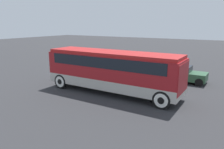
# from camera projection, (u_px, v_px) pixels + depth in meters

# --- Properties ---
(ground_plane) EXTENTS (120.00, 120.00, 0.00)m
(ground_plane) POSITION_uv_depth(u_px,v_px,m) (112.00, 92.00, 16.32)
(ground_plane) COLOR #2D2D30
(tour_bus) EXTENTS (10.23, 2.63, 3.08)m
(tour_bus) POSITION_uv_depth(u_px,v_px,m) (113.00, 68.00, 15.84)
(tour_bus) COLOR #B7B2A8
(tour_bus) RESTS_ON ground_plane
(parked_car_near) EXTENTS (4.65, 1.88, 1.43)m
(parked_car_near) POSITION_uv_depth(u_px,v_px,m) (106.00, 67.00, 22.26)
(parked_car_near) COLOR black
(parked_car_near) RESTS_ON ground_plane
(parked_car_mid) EXTENTS (4.80, 1.81, 1.41)m
(parked_car_mid) POSITION_uv_depth(u_px,v_px,m) (178.00, 73.00, 19.44)
(parked_car_mid) COLOR #2D5638
(parked_car_mid) RESTS_ON ground_plane
(parked_car_far) EXTENTS (4.51, 1.86, 1.41)m
(parked_car_far) POSITION_uv_depth(u_px,v_px,m) (140.00, 63.00, 24.52)
(parked_car_far) COLOR navy
(parked_car_far) RESTS_ON ground_plane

